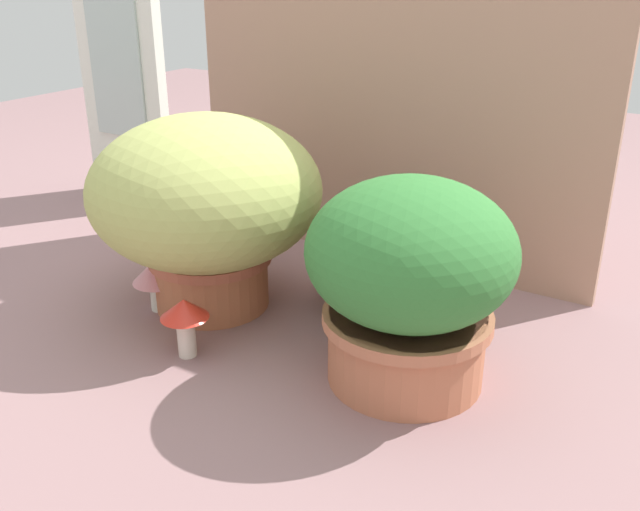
{
  "coord_description": "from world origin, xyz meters",
  "views": [
    {
      "loc": [
        0.82,
        -1.19,
        0.8
      ],
      "look_at": [
        0.06,
        0.04,
        0.18
      ],
      "focal_mm": 39.47,
      "sensor_mm": 36.0,
      "label": 1
    }
  ],
  "objects": [
    {
      "name": "ground_plane",
      "position": [
        0.0,
        0.0,
        0.0
      ],
      "size": [
        6.0,
        6.0,
        0.0
      ],
      "primitive_type": "plane",
      "color": "gray"
    },
    {
      "name": "cardboard_backdrop",
      "position": [
        -0.02,
        0.49,
        0.47
      ],
      "size": [
        1.18,
        0.03,
        0.95
      ],
      "primitive_type": "cube",
      "color": "tan",
      "rests_on": "ground"
    },
    {
      "name": "window_panel_white",
      "position": [
        -1.02,
        0.52,
        0.5
      ],
      "size": [
        0.36,
        0.05,
        0.98
      ],
      "color": "white",
      "rests_on": "ground"
    },
    {
      "name": "grass_planter",
      "position": [
        -0.23,
        0.0,
        0.27
      ],
      "size": [
        0.54,
        0.54,
        0.47
      ],
      "color": "#AE6341",
      "rests_on": "ground"
    },
    {
      "name": "leafy_planter",
      "position": [
        0.32,
        -0.05,
        0.23
      ],
      "size": [
        0.41,
        0.41,
        0.42
      ],
      "color": "#BC6D4C",
      "rests_on": "ground"
    },
    {
      "name": "cat",
      "position": [
        0.09,
        0.16,
        0.12
      ],
      "size": [
        0.3,
        0.35,
        0.32
      ],
      "color": "#5C5746",
      "rests_on": "ground"
    },
    {
      "name": "mushroom_ornament_red",
      "position": [
        -0.12,
        -0.22,
        0.1
      ],
      "size": [
        0.1,
        0.1,
        0.13
      ],
      "color": "silver",
      "rests_on": "ground"
    },
    {
      "name": "mushroom_ornament_pink",
      "position": [
        -0.32,
        -0.09,
        0.1
      ],
      "size": [
        0.12,
        0.12,
        0.13
      ],
      "color": "silver",
      "rests_on": "ground"
    }
  ]
}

